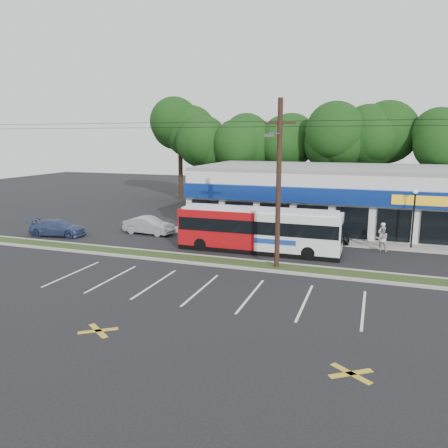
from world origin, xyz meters
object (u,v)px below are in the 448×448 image
Objects in this scene: metrobus at (259,229)px; pedestrian_b at (382,239)px; car_dark at (321,235)px; utility_pole at (276,179)px; pedestrian_a at (382,235)px; lamp_post at (414,212)px; car_silver at (149,226)px; car_blue at (58,228)px.

metrobus reaches higher than pedestrian_b.
metrobus is 5.37m from car_dark.
utility_pole reaches higher than pedestrian_b.
metrobus reaches higher than pedestrian_a.
car_silver is (-20.02, -1.80, -1.97)m from lamp_post.
pedestrian_a reaches higher than car_blue.
pedestrian_b is (0.00, -1.13, -0.03)m from pedestrian_a.
car_blue is (-6.63, -3.01, -0.05)m from car_silver.
pedestrian_b reaches higher than car_dark.
car_blue is at bearing -178.68° from metrobus.
car_blue is at bearing 90.72° from car_dark.
pedestrian_b is (4.23, -0.78, 0.18)m from car_dark.
pedestrian_a is (24.65, 4.51, 0.26)m from car_blue.
utility_pole is at bearing -62.45° from metrobus.
car_dark is at bearing -87.28° from car_blue.
utility_pole is 10.75m from pedestrian_a.
car_silver is 7.29m from car_blue.
lamp_post is (8.17, 7.87, -2.74)m from utility_pole.
car_blue is (-20.42, -4.16, -0.05)m from car_dark.
car_dark is 4.25m from pedestrian_a.
car_dark is 4.31m from pedestrian_b.
car_blue is at bearing -169.76° from lamp_post.
pedestrian_a is at bearing 50.84° from utility_pole.
lamp_post reaches higher than car_dark.
pedestrian_a is (18.02, 1.50, 0.21)m from car_silver.
pedestrian_a is at bearing -80.60° from car_silver.
car_blue is 2.56× the size of pedestrian_b.
utility_pole is 14.12m from car_silver.
car_dark is 2.33× the size of pedestrian_b.
lamp_post is at bearing -94.83° from car_dark.
pedestrian_b is at bearing 19.11° from metrobus.
metrobus is 8.59m from pedestrian_b.
utility_pole is at bearing 42.71° from pedestrian_b.
utility_pole is 12.14× the size of car_dark.
metrobus reaches higher than car_silver.
pedestrian_b is (24.65, 3.38, 0.23)m from car_blue.
utility_pole is at bearing -136.05° from lamp_post.
metrobus is at bearing 118.01° from utility_pole.
pedestrian_b is (18.02, 0.37, 0.18)m from car_silver.
car_silver is at bearing 152.86° from utility_pole.
pedestrian_a is (4.23, 0.35, 0.22)m from car_dark.
car_silver is 2.42× the size of pedestrian_b.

